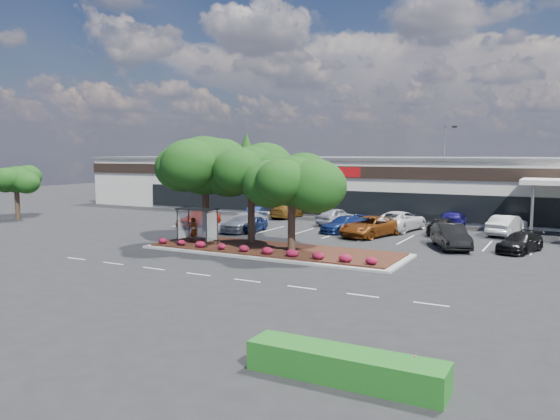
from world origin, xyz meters
The scene contains 29 objects.
ground centered at (0.00, 0.00, 0.00)m, with size 160.00×160.00×0.00m, color black.
retail_store centered at (0.06, 33.91, 3.15)m, with size 80.40×25.20×6.25m.
landscape_island centered at (-2.00, 4.00, 0.12)m, with size 18.00×6.00×0.26m.
lane_markings centered at (-0.14, 10.42, 0.01)m, with size 33.12×20.06×0.01m.
shrub_row centered at (-2.00, 1.90, 0.51)m, with size 17.00×0.80×0.50m, color maroon, non-canonical shape.
bus_shelter centered at (-7.50, 2.95, 2.31)m, with size 2.75×1.55×2.59m.
island_tree_west centered at (-8.00, 4.50, 4.21)m, with size 7.20×7.20×7.89m, color #11380C, non-canonical shape.
island_tree_mid centered at (-4.50, 5.20, 3.92)m, with size 6.60×6.60×7.32m, color #11380C, non-canonical shape.
island_tree_east centered at (-0.50, 3.70, 3.51)m, with size 5.80×5.80×6.50m, color #11380C, non-canonical shape.
hedge_south_east centered at (10.00, -13.50, 0.45)m, with size 6.00×1.30×0.90m, color #0E4E15.
tree_west_far centered at (-34.00, 8.00, 2.80)m, with size 4.80×4.80×5.61m, color #11380C, non-canonical shape.
conifer_north_west centered at (-30.00, 46.00, 5.00)m, with size 4.40×4.40×10.00m, color #11380C.
person_waiting centered at (-8.25, 3.33, 1.17)m, with size 0.66×0.44×1.82m, color #594C47.
light_pole centered at (4.39, 27.96, 4.21)m, with size 1.40×0.80×9.52m.
survey_stake centered at (11.92, -13.00, 0.61)m, with size 0.08×0.14×0.95m.
car_0 centered at (-14.26, 12.03, 0.78)m, with size 1.84×4.57×1.56m, color #9F1B0C.
car_1 centered at (-9.05, 11.61, 0.78)m, with size 2.19×5.38×1.56m, color #A9AEB5.
car_2 centered at (-8.33, 11.77, 0.66)m, with size 1.56×3.89×1.32m, color navy.
car_3 centered at (1.49, 13.75, 0.82)m, with size 2.71×5.88×1.64m, color brown.
car_4 centered at (-1.17, 14.97, 0.70)m, with size 1.95×4.81×1.39m, color navy.
car_6 centered at (8.31, 11.24, 0.85)m, with size 1.81×5.19×1.71m, color black.
car_7 centered at (12.78, 11.91, 0.67)m, with size 1.87×4.59×1.33m, color black.
car_9 centered at (-12.44, 19.24, 0.67)m, with size 1.41×4.04×1.33m, color navy.
car_10 centered at (-10.29, 21.94, 0.72)m, with size 2.01×4.95×1.44m, color brown.
car_11 centered at (-3.77, 19.35, 0.80)m, with size 1.88×4.67×1.59m, color #9A9DA6.
car_12 centered at (2.66, 18.32, 0.85)m, with size 2.83×6.13×1.70m, color silver.
car_13 centered at (6.36, 17.80, 0.68)m, with size 1.89×4.66×1.35m, color black.
car_14 centered at (6.39, 22.33, 0.75)m, with size 2.11×5.20×1.51m, color navy.
car_15 centered at (11.19, 19.56, 0.84)m, with size 1.78×5.11×1.68m, color silver.
Camera 1 is at (15.63, -28.09, 6.70)m, focal length 35.00 mm.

